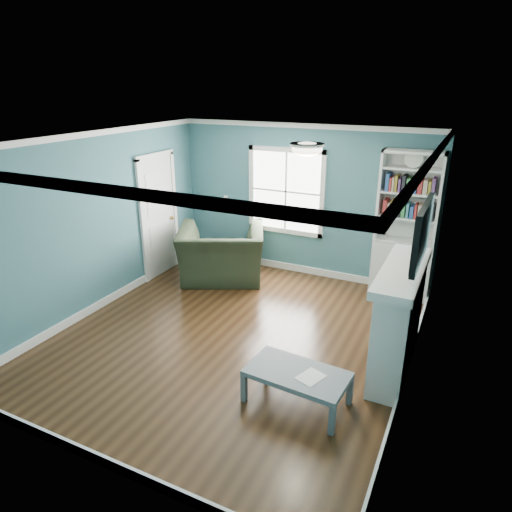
% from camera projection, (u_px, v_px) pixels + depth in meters
% --- Properties ---
extents(floor, '(5.00, 5.00, 0.00)m').
position_uv_depth(floor, '(234.00, 336.00, 6.19)').
color(floor, black).
rests_on(floor, ground).
extents(room_walls, '(5.00, 5.00, 5.00)m').
position_uv_depth(room_walls, '(232.00, 224.00, 5.62)').
color(room_walls, '#3B6E78').
rests_on(room_walls, ground).
extents(trim, '(4.50, 5.00, 2.60)m').
position_uv_depth(trim, '(233.00, 251.00, 5.75)').
color(trim, white).
rests_on(trim, ground).
extents(window, '(1.40, 0.06, 1.50)m').
position_uv_depth(window, '(286.00, 191.00, 7.88)').
color(window, white).
rests_on(window, room_walls).
extents(bookshelf, '(0.90, 0.35, 2.31)m').
position_uv_depth(bookshelf, '(404.00, 240.00, 7.07)').
color(bookshelf, silver).
rests_on(bookshelf, ground).
extents(fireplace, '(0.44, 1.58, 1.30)m').
position_uv_depth(fireplace, '(399.00, 321.00, 5.29)').
color(fireplace, black).
rests_on(fireplace, ground).
extents(tv, '(0.06, 1.10, 0.65)m').
position_uv_depth(tv, '(423.00, 233.00, 4.85)').
color(tv, black).
rests_on(tv, fireplace).
extents(door, '(0.12, 0.98, 2.17)m').
position_uv_depth(door, '(159.00, 215.00, 7.89)').
color(door, silver).
rests_on(door, ground).
extents(ceiling_fixture, '(0.38, 0.38, 0.15)m').
position_uv_depth(ceiling_fixture, '(307.00, 148.00, 4.99)').
color(ceiling_fixture, white).
rests_on(ceiling_fixture, room_walls).
extents(light_switch, '(0.08, 0.01, 0.12)m').
position_uv_depth(light_switch, '(226.00, 198.00, 8.46)').
color(light_switch, white).
rests_on(light_switch, room_walls).
extents(recliner, '(1.67, 1.44, 1.23)m').
position_uv_depth(recliner, '(221.00, 245.00, 7.76)').
color(recliner, '#212D1C').
rests_on(recliner, ground).
extents(coffee_table, '(1.10, 0.65, 0.38)m').
position_uv_depth(coffee_table, '(297.00, 376.00, 4.80)').
color(coffee_table, '#505960').
rests_on(coffee_table, ground).
extents(paper_sheet, '(0.30, 0.33, 0.00)m').
position_uv_depth(paper_sheet, '(311.00, 377.00, 4.69)').
color(paper_sheet, white).
rests_on(paper_sheet, coffee_table).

